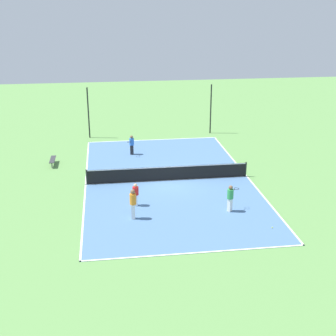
{
  "coord_description": "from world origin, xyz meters",
  "views": [
    {
      "loc": [
        -4.03,
        -29.04,
        11.62
      ],
      "look_at": [
        0.0,
        0.0,
        0.9
      ],
      "focal_mm": 50.0,
      "sensor_mm": 36.0,
      "label": 1
    }
  ],
  "objects": [
    {
      "name": "fence_post_back_right",
      "position": [
        5.41,
        11.14,
        2.22
      ],
      "size": [
        0.12,
        0.12,
        4.44
      ],
      "color": "black",
      "rests_on": "ground_plane"
    },
    {
      "name": "bench",
      "position": [
        -7.98,
        4.28,
        0.39
      ],
      "size": [
        0.36,
        1.7,
        0.45
      ],
      "rotation": [
        0.0,
        0.0,
        1.57
      ],
      "color": "#333338",
      "rests_on": "ground_plane"
    },
    {
      "name": "court_surface",
      "position": [
        0.0,
        0.0,
        0.01
      ],
      "size": [
        11.08,
        19.35,
        0.02
      ],
      "color": "#4C729E",
      "rests_on": "ground_plane"
    },
    {
      "name": "ground_plane",
      "position": [
        0.0,
        0.0,
        0.0
      ],
      "size": [
        80.0,
        80.0,
        0.0
      ],
      "primitive_type": "plane",
      "color": "#60934C"
    },
    {
      "name": "tennis_net",
      "position": [
        0.0,
        0.0,
        0.55
      ],
      "size": [
        10.88,
        0.1,
        1.03
      ],
      "color": "black",
      "rests_on": "court_surface"
    },
    {
      "name": "player_far_green",
      "position": [
        2.86,
        -5.29,
        0.93
      ],
      "size": [
        0.93,
        0.86,
        1.6
      ],
      "rotation": [
        0.0,
        0.0,
        0.7
      ],
      "color": "white",
      "rests_on": "court_surface"
    },
    {
      "name": "tennis_ball_far_baseline",
      "position": [
        4.57,
        -7.67,
        0.06
      ],
      "size": [
        0.07,
        0.07,
        0.07
      ],
      "primitive_type": "sphere",
      "color": "#CCE033",
      "rests_on": "court_surface"
    },
    {
      "name": "tennis_ball_left_sideline",
      "position": [
        -2.1,
        7.31,
        0.06
      ],
      "size": [
        0.07,
        0.07,
        0.07
      ],
      "primitive_type": "sphere",
      "color": "#CCE033",
      "rests_on": "court_surface"
    },
    {
      "name": "player_near_blue",
      "position": [
        -2.05,
        5.87,
        0.89
      ],
      "size": [
        0.63,
        0.99,
        1.53
      ],
      "rotation": [
        0.0,
        0.0,
        4.36
      ],
      "color": "black",
      "rests_on": "court_surface"
    },
    {
      "name": "tennis_ball_midcourt",
      "position": [
        -0.75,
        2.51,
        0.06
      ],
      "size": [
        0.07,
        0.07,
        0.07
      ],
      "primitive_type": "sphere",
      "color": "#CCE033",
      "rests_on": "court_surface"
    },
    {
      "name": "player_coach_red",
      "position": [
        -2.45,
        -3.76,
        0.8
      ],
      "size": [
        0.39,
        0.39,
        1.39
      ],
      "rotation": [
        0.0,
        0.0,
        1.48
      ],
      "color": "white",
      "rests_on": "court_surface"
    },
    {
      "name": "player_center_orange",
      "position": [
        -2.71,
        -5.49,
        1.03
      ],
      "size": [
        0.39,
        0.39,
        1.76
      ],
      "rotation": [
        0.0,
        0.0,
        1.48
      ],
      "color": "white",
      "rests_on": "court_surface"
    },
    {
      "name": "fence_post_back_left",
      "position": [
        -5.41,
        11.14,
        2.22
      ],
      "size": [
        0.12,
        0.12,
        4.44
      ],
      "color": "black",
      "rests_on": "ground_plane"
    }
  ]
}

